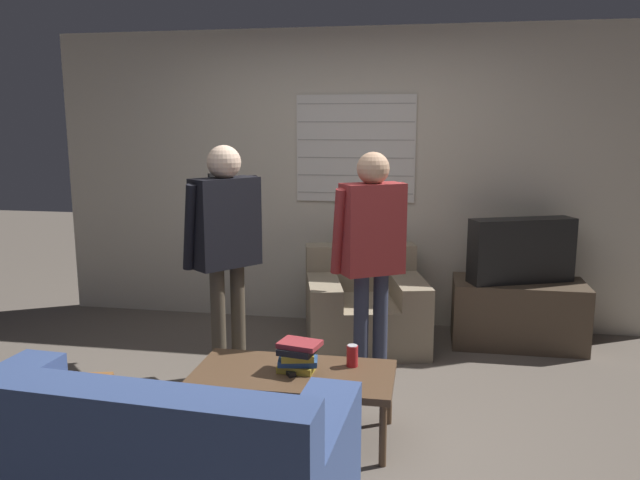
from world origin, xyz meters
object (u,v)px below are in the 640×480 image
object	(u,v)px
coffee_table	(294,377)
person_left_standing	(225,232)
tv	(521,250)
book_stack	(298,356)
couch_blue	(128,475)
spare_remote	(288,371)
armchair_beige	(364,308)
person_right_standing	(371,242)
soda_can	(352,356)

from	to	relation	value
coffee_table	person_left_standing	size ratio (longest dim) A/B	0.69
tv	book_stack	xyz separation A→B (m)	(-1.42, -1.76, -0.30)
couch_blue	spare_remote	distance (m)	1.09
armchair_beige	book_stack	distance (m)	1.59
person_right_standing	person_left_standing	bearing A→B (deg)	150.01
coffee_table	tv	world-z (taller)	tv
couch_blue	coffee_table	xyz separation A→B (m)	(0.49, 1.02, 0.05)
couch_blue	spare_remote	world-z (taller)	couch_blue
coffee_table	soda_can	size ratio (longest dim) A/B	8.91
book_stack	spare_remote	bearing A→B (deg)	-136.31
spare_remote	couch_blue	bearing A→B (deg)	-150.64
armchair_beige	coffee_table	size ratio (longest dim) A/B	0.96
coffee_table	tv	size ratio (longest dim) A/B	1.32
person_right_standing	book_stack	xyz separation A→B (m)	(-0.33, -0.75, -0.52)
person_left_standing	book_stack	distance (m)	1.13
book_stack	soda_can	bearing A→B (deg)	22.97
tv	spare_remote	distance (m)	2.35
couch_blue	person_left_standing	xyz separation A→B (m)	(-0.14, 1.76, 0.73)
person_right_standing	book_stack	world-z (taller)	person_right_standing
person_left_standing	person_right_standing	world-z (taller)	person_left_standing
coffee_table	book_stack	distance (m)	0.13
tv	couch_blue	bearing A→B (deg)	33.03
soda_can	coffee_table	bearing A→B (deg)	-156.68
spare_remote	armchair_beige	bearing A→B (deg)	45.69
person_left_standing	spare_remote	size ratio (longest dim) A/B	12.50
book_stack	soda_can	xyz separation A→B (m)	(0.29, 0.12, -0.03)
armchair_beige	soda_can	size ratio (longest dim) A/B	8.56
tv	soda_can	bearing A→B (deg)	33.10
tv	book_stack	world-z (taller)	tv
person_right_standing	soda_can	xyz separation A→B (m)	(-0.04, -0.63, -0.55)
soda_can	spare_remote	xyz separation A→B (m)	(-0.34, -0.17, -0.05)
spare_remote	book_stack	bearing A→B (deg)	8.45
coffee_table	book_stack	world-z (taller)	book_stack
armchair_beige	soda_can	xyz separation A→B (m)	(0.08, -1.45, 0.15)
person_left_standing	coffee_table	bearing A→B (deg)	-100.93
coffee_table	soda_can	distance (m)	0.36
couch_blue	tv	bearing A→B (deg)	58.96
armchair_beige	person_right_standing	world-z (taller)	person_right_standing
tv	book_stack	distance (m)	2.28
book_stack	spare_remote	distance (m)	0.10
armchair_beige	book_stack	bearing A→B (deg)	68.62
tv	coffee_table	bearing A→B (deg)	28.57
person_right_standing	book_stack	size ratio (longest dim) A/B	6.18
armchair_beige	spare_remote	size ratio (longest dim) A/B	8.34
couch_blue	person_left_standing	bearing A→B (deg)	98.35
tv	soda_can	xyz separation A→B (m)	(-1.13, -1.63, -0.33)
person_right_standing	spare_remote	world-z (taller)	person_right_standing
soda_can	armchair_beige	bearing A→B (deg)	93.14
armchair_beige	book_stack	size ratio (longest dim) A/B	4.22
soda_can	spare_remote	bearing A→B (deg)	-153.70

